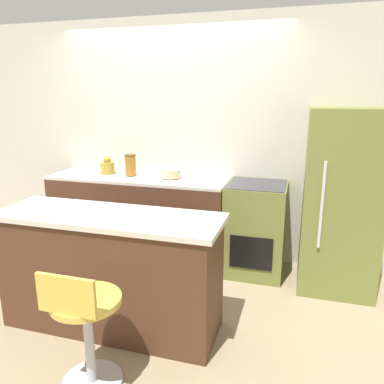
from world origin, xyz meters
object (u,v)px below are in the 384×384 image
Objects in this scene: refrigerator at (341,201)px; kettle at (108,166)px; mixing_bowl at (171,173)px; oven_range at (255,229)px; stool_chair at (86,326)px.

refrigerator is 8.41× the size of kettle.
refrigerator is at bearing -2.80° from mixing_bowl.
refrigerator is at bearing -4.15° from oven_range.
refrigerator is 1.71m from mixing_bowl.
stool_chair is 2.21m from kettle.
kettle is (-1.67, 0.03, 0.55)m from oven_range.
refrigerator is 2.00× the size of stool_chair.
kettle is at bearing 180.00° from mixing_bowl.
refrigerator reaches higher than oven_range.
kettle reaches higher than oven_range.
refrigerator is 8.35× the size of mixing_bowl.
oven_range is at bearing 67.52° from stool_chair.
oven_range is 4.68× the size of kettle.
mixing_bowl is (-0.92, 0.03, 0.52)m from oven_range.
oven_range is 1.76m from kettle.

